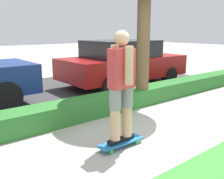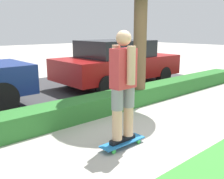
{
  "view_description": "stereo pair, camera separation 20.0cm",
  "coord_description": "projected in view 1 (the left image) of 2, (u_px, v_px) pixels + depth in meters",
  "views": [
    {
      "loc": [
        -3.18,
        -3.01,
        1.87
      ],
      "look_at": [
        -0.21,
        0.6,
        0.81
      ],
      "focal_mm": 42.0,
      "sensor_mm": 36.0,
      "label": 1
    },
    {
      "loc": [
        -3.33,
        -2.88,
        1.87
      ],
      "look_at": [
        -0.21,
        0.6,
        0.81
      ],
      "focal_mm": 42.0,
      "sensor_mm": 36.0,
      "label": 2
    }
  ],
  "objects": [
    {
      "name": "street_asphalt",
      "position": [
        41.0,
        94.0,
        7.81
      ],
      "size": [
        12.68,
        5.0,
        0.01
      ],
      "color": "#38383A",
      "rests_on": "ground_plane"
    },
    {
      "name": "ground_plane",
      "position": [
        143.0,
        138.0,
        4.65
      ],
      "size": [
        60.0,
        60.0,
        0.0
      ],
      "primitive_type": "plane",
      "color": "#ADA89E"
    },
    {
      "name": "skater_person",
      "position": [
        121.0,
        85.0,
        4.07
      ],
      "size": [
        0.51,
        0.46,
        1.78
      ],
      "color": "black",
      "rests_on": "skateboard"
    },
    {
      "name": "parked_car_middle",
      "position": [
        123.0,
        62.0,
        8.98
      ],
      "size": [
        4.41,
        2.07,
        1.54
      ],
      "rotation": [
        0.0,
        0.0,
        -0.02
      ],
      "color": "maroon",
      "rests_on": "ground_plane"
    },
    {
      "name": "hedge_row",
      "position": [
        91.0,
        107.0,
        5.81
      ],
      "size": [
        12.68,
        0.6,
        0.42
      ],
      "color": "#2D702D",
      "rests_on": "ground_plane"
    },
    {
      "name": "skateboard",
      "position": [
        121.0,
        142.0,
        4.29
      ],
      "size": [
        0.83,
        0.24,
        0.09
      ],
      "color": "#1E6BAD",
      "rests_on": "ground_plane"
    }
  ]
}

